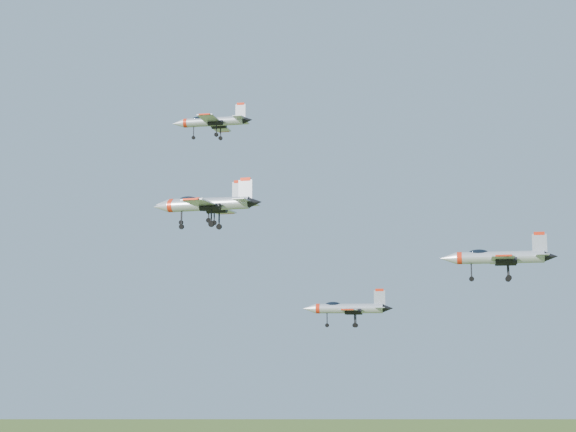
{
  "coord_description": "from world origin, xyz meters",
  "views": [
    {
      "loc": [
        0.85,
        -102.67,
        112.28
      ],
      "look_at": [
        -0.4,
        -0.79,
        126.6
      ],
      "focal_mm": 50.0,
      "sensor_mm": 36.0,
      "label": 1
    }
  ],
  "objects": [
    {
      "name": "jet_lead",
      "position": [
        -12.32,
        15.62,
        143.41
      ],
      "size": [
        12.67,
        10.64,
        3.4
      ],
      "rotation": [
        0.0,
        0.0,
        -0.19
      ],
      "color": "#ACB1B9"
    },
    {
      "name": "jet_left_high",
      "position": [
        -12.11,
        4.65,
        129.17
      ],
      "size": [
        13.85,
        11.64,
        3.72
      ],
      "rotation": [
        0.0,
        0.0,
        -0.2
      ],
      "color": "#ACB1B9"
    },
    {
      "name": "jet_right_high",
      "position": [
        -9.21,
        -16.88,
        125.64
      ],
      "size": [
        12.52,
        10.63,
        3.4
      ],
      "rotation": [
        0.0,
        0.0,
        -0.27
      ],
      "color": "#ACB1B9"
    },
    {
      "name": "jet_left_low",
      "position": [
        7.63,
        9.81,
        115.07
      ],
      "size": [
        12.69,
        10.6,
        3.39
      ],
      "rotation": [
        0.0,
        0.0,
        -0.15
      ],
      "color": "#ACB1B9"
    },
    {
      "name": "jet_right_low",
      "position": [
        22.16,
        -16.78,
        119.85
      ],
      "size": [
        12.28,
        10.34,
        3.3
      ],
      "rotation": [
        0.0,
        0.0,
        -0.21
      ],
      "color": "#ACB1B9"
    }
  ]
}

